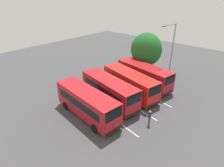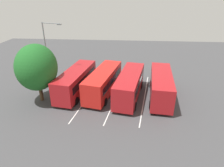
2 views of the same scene
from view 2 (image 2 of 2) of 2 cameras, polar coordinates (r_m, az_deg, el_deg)
ground_plane at (r=25.71m, az=1.45°, el=-3.55°), size 66.71×66.71×0.00m
bus_far_left at (r=25.27m, az=14.22°, el=-0.43°), size 9.34×3.43×3.20m
bus_center_left at (r=24.72m, az=5.20°, el=-0.31°), size 9.42×4.09×3.20m
bus_center_right at (r=25.56m, az=-2.52°, el=0.66°), size 9.44×4.35×3.20m
bus_far_right at (r=26.15m, az=-10.50°, el=0.82°), size 9.40×3.90×3.20m
pedestrian at (r=30.93m, az=6.28°, el=3.59°), size 0.45×0.45×1.80m
street_lamp at (r=28.03m, az=-18.37°, el=8.97°), size 0.83×2.82×8.96m
depot_tree at (r=24.48m, az=-21.30°, el=4.40°), size 5.27×4.74×7.15m
lane_stripe_outer_left at (r=25.79m, az=9.57°, el=-3.81°), size 13.21×2.12×0.01m
lane_stripe_inner_left at (r=25.70m, az=1.45°, el=-3.54°), size 13.21×2.12×0.01m
lane_stripe_inner_right at (r=26.13m, az=-6.57°, el=-3.21°), size 13.21×2.12×0.01m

